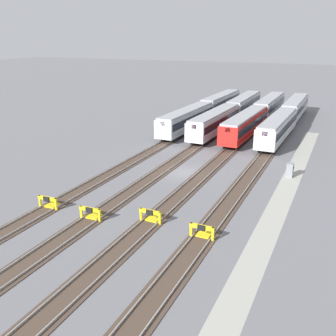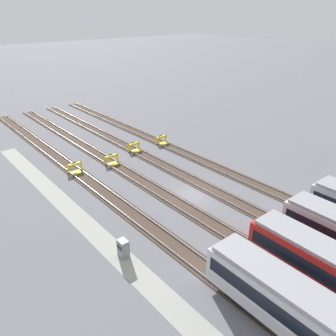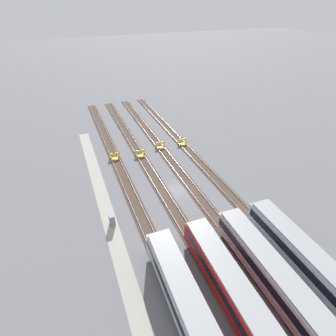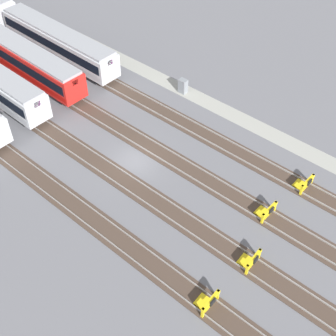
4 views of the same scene
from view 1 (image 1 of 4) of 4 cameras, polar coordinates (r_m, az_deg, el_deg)
ground_plane at (r=45.33m, az=2.16°, el=-0.65°), size 400.00×400.00×0.00m
service_walkway at (r=42.57m, az=16.89°, el=-2.77°), size 54.00×2.00×0.01m
rail_track_nearest at (r=43.24m, az=11.15°, el=-1.91°), size 90.00×2.24×0.21m
rail_track_near_inner at (r=44.50m, az=5.06°, el=-1.03°), size 90.00×2.24×0.21m
rail_track_middle at (r=46.24m, az=-0.63°, el=-0.19°), size 90.00×2.24×0.21m
rail_track_far_inner at (r=48.41m, az=-5.86°, el=0.58°), size 90.00×2.24×0.21m
subway_car_front_row_leftmost at (r=64.66m, az=2.77°, el=7.07°), size 18.05×3.14×3.70m
subway_car_front_row_left_inner at (r=80.73m, az=10.98°, el=9.06°), size 18.03×3.03×3.70m
subway_car_front_row_centre at (r=60.91m, az=15.63°, el=5.68°), size 18.05×3.17×3.70m
subway_car_front_row_right_inner at (r=61.81m, az=11.15°, el=6.20°), size 18.06×3.25×3.70m
subway_car_front_row_rightmost at (r=79.35m, az=17.96°, el=8.34°), size 18.01×2.89×3.70m
subway_car_back_row_leftmost at (r=80.12m, az=14.52°, el=8.74°), size 18.00×2.87×3.70m
subway_car_back_row_centre at (r=63.08m, az=6.85°, el=6.66°), size 18.05×3.16×3.70m
subway_car_back_row_rightmost at (r=82.26m, az=7.68°, el=9.41°), size 18.04×3.07×3.70m
bumper_stop_nearest_track at (r=31.05m, az=5.10°, el=-9.14°), size 1.36×2.01×1.22m
bumper_stop_near_inner_track at (r=33.43m, az=-2.37°, el=-6.97°), size 1.37×2.01×1.22m
bumper_stop_middle_track at (r=34.48m, az=-10.98°, el=-6.49°), size 1.38×2.01×1.22m
bumper_stop_far_inner_track at (r=37.57m, az=-16.79°, el=-4.81°), size 1.36×2.01×1.22m
electrical_cabinet at (r=45.70m, az=17.27°, el=-0.28°), size 0.90×0.73×1.60m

